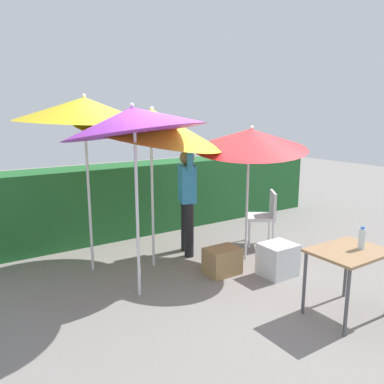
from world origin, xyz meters
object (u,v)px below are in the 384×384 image
object	(u,v)px
umbrella_orange	(133,120)
chair_plastic	(265,214)
umbrella_navy	(250,139)
crate_cardboard	(222,261)
umbrella_rainbow	(152,123)
umbrella_yellow	(84,110)
person_vendor	(187,194)
folding_table	(349,258)
cooler_box	(278,259)
bottle_water	(362,238)

from	to	relation	value
umbrella_orange	chair_plastic	distance (m)	3.01
umbrella_navy	crate_cardboard	xyz separation A→B (m)	(-0.64, -0.23, -1.60)
crate_cardboard	umbrella_rainbow	bearing A→B (deg)	127.54
umbrella_yellow	chair_plastic	distance (m)	3.24
person_vendor	chair_plastic	size ratio (longest dim) A/B	2.11
folding_table	umbrella_rainbow	bearing A→B (deg)	114.50
umbrella_rainbow	chair_plastic	size ratio (longest dim) A/B	2.76
cooler_box	crate_cardboard	xyz separation A→B (m)	(-0.60, 0.43, -0.04)
umbrella_rainbow	folding_table	size ratio (longest dim) A/B	3.07
cooler_box	bottle_water	size ratio (longest dim) A/B	1.87
umbrella_rainbow	bottle_water	xyz separation A→B (m)	(1.21, -2.41, -1.16)
umbrella_yellow	crate_cardboard	distance (m)	2.68
umbrella_rainbow	bottle_water	bearing A→B (deg)	-63.29
umbrella_yellow	umbrella_navy	bearing A→B (deg)	-22.61
folding_table	bottle_water	xyz separation A→B (m)	(0.13, -0.04, 0.20)
chair_plastic	crate_cardboard	xyz separation A→B (m)	(-1.31, -0.58, -0.33)
umbrella_yellow	folding_table	distance (m)	3.60
umbrella_orange	chair_plastic	bearing A→B (deg)	11.92
chair_plastic	umbrella_rainbow	bearing A→B (deg)	173.40
chair_plastic	bottle_water	bearing A→B (deg)	-108.04
umbrella_rainbow	cooler_box	bearing A→B (deg)	-45.43
person_vendor	umbrella_navy	bearing A→B (deg)	-47.84
umbrella_orange	bottle_water	world-z (taller)	umbrella_orange
umbrella_rainbow	umbrella_navy	bearing A→B (deg)	-24.30
umbrella_rainbow	person_vendor	xyz separation A→B (m)	(0.64, 0.12, -1.07)
cooler_box	crate_cardboard	size ratio (longest dim) A/B	0.98
umbrella_yellow	folding_table	bearing A→B (deg)	-54.66
umbrella_rainbow	folding_table	distance (m)	2.93
umbrella_orange	umbrella_yellow	size ratio (longest dim) A/B	1.00
cooler_box	folding_table	distance (m)	1.22
umbrella_navy	folding_table	distance (m)	2.13
folding_table	person_vendor	bearing A→B (deg)	100.09
cooler_box	folding_table	size ratio (longest dim) A/B	0.56
bottle_water	umbrella_yellow	bearing A→B (deg)	126.78
person_vendor	cooler_box	distance (m)	1.63
umbrella_yellow	crate_cardboard	xyz separation A→B (m)	(1.42, -1.09, -2.00)
chair_plastic	bottle_water	world-z (taller)	bottle_water
bottle_water	umbrella_navy	bearing A→B (deg)	88.60
person_vendor	chair_plastic	distance (m)	1.40
person_vendor	bottle_water	size ratio (longest dim) A/B	7.83
umbrella_rainbow	person_vendor	size ratio (longest dim) A/B	1.31
umbrella_orange	crate_cardboard	bearing A→B (deg)	-1.99
umbrella_rainbow	chair_plastic	bearing A→B (deg)	-6.60
umbrella_orange	folding_table	xyz separation A→B (m)	(1.68, -1.61, -1.42)
person_vendor	crate_cardboard	distance (m)	1.19
umbrella_navy	person_vendor	distance (m)	1.25
crate_cardboard	bottle_water	size ratio (longest dim) A/B	1.91
cooler_box	umbrella_navy	bearing A→B (deg)	86.31
chair_plastic	umbrella_yellow	bearing A→B (deg)	169.32
crate_cardboard	bottle_water	distance (m)	1.84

